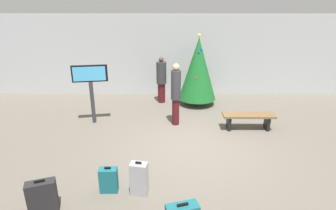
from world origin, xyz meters
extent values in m
plane|color=#665E54|center=(0.00, 0.00, 0.00)|extent=(16.00, 16.00, 0.00)
cube|color=#B7BCC1|center=(0.00, 4.58, 1.58)|extent=(16.00, 0.20, 3.16)
cylinder|color=#4C3319|center=(0.42, 3.21, 0.12)|extent=(0.12, 0.12, 0.23)
cone|color=#196628|center=(0.42, 3.21, 1.34)|extent=(1.35, 1.35, 2.21)
sphere|color=#F2D84C|center=(0.42, 3.21, 2.51)|extent=(0.12, 0.12, 0.12)
sphere|color=silver|center=(0.53, 3.26, 2.06)|extent=(0.08, 0.08, 0.08)
sphere|color=blue|center=(0.41, 3.07, 1.95)|extent=(0.08, 0.08, 0.08)
sphere|color=red|center=(0.30, 2.84, 1.09)|extent=(0.08, 0.08, 0.08)
sphere|color=blue|center=(0.49, 3.12, 2.05)|extent=(0.08, 0.08, 0.08)
cylinder|color=#333338|center=(-2.97, 1.51, 0.67)|extent=(0.12, 0.12, 1.33)
cube|color=black|center=(-2.97, 1.51, 1.58)|extent=(1.05, 0.26, 0.50)
cube|color=#4CB2F2|center=(-2.97, 1.47, 1.58)|extent=(0.93, 0.18, 0.43)
cube|color=brown|center=(1.75, 1.06, 0.45)|extent=(1.52, 0.44, 0.06)
cube|color=black|center=(1.18, 1.06, 0.21)|extent=(0.08, 0.35, 0.42)
cube|color=black|center=(2.32, 1.06, 0.21)|extent=(0.08, 0.35, 0.42)
cylinder|color=#4C1419|center=(-0.40, 1.39, 0.41)|extent=(0.22, 0.22, 0.83)
cylinder|color=#333338|center=(-0.40, 1.39, 1.27)|extent=(0.36, 0.36, 0.88)
sphere|color=tan|center=(-0.40, 1.39, 1.81)|extent=(0.20, 0.20, 0.20)
cylinder|color=#4C1419|center=(-0.90, 3.42, 0.37)|extent=(0.27, 0.27, 0.75)
cylinder|color=#333338|center=(-0.90, 3.42, 1.14)|extent=(0.37, 0.37, 0.80)
sphere|color=brown|center=(-0.90, 3.42, 1.63)|extent=(0.18, 0.18, 0.18)
cube|color=#232326|center=(-2.84, -2.44, 0.31)|extent=(0.55, 0.37, 0.62)
cube|color=black|center=(-2.84, -2.44, 0.64)|extent=(0.18, 0.09, 0.04)
cube|color=#9EA0A5|center=(-1.16, -1.94, 0.34)|extent=(0.36, 0.27, 0.68)
cube|color=black|center=(-1.16, -1.94, 0.70)|extent=(0.12, 0.05, 0.04)
cube|color=#19606B|center=(-1.78, -1.87, 0.26)|extent=(0.36, 0.21, 0.52)
cube|color=black|center=(-1.78, -1.87, 0.54)|extent=(0.13, 0.03, 0.04)
cube|color=black|center=(-0.36, -3.14, 0.75)|extent=(0.17, 0.08, 0.04)
camera|label=1|loc=(-0.54, -6.45, 3.57)|focal=29.42mm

